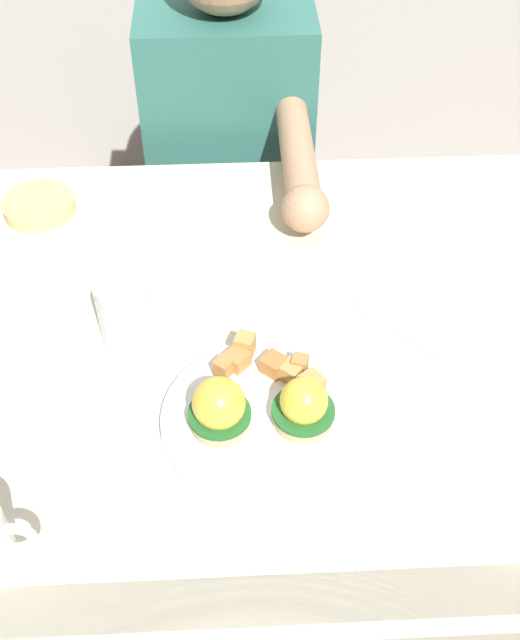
{
  "coord_description": "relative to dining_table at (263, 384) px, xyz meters",
  "views": [
    {
      "loc": [
        -0.04,
        -0.78,
        1.59
      ],
      "look_at": [
        -0.0,
        0.0,
        0.78
      ],
      "focal_mm": 43.57,
      "sensor_mm": 36.0,
      "label": 1
    }
  ],
  "objects": [
    {
      "name": "ground_plane",
      "position": [
        0.0,
        0.0,
        -0.63
      ],
      "size": [
        6.0,
        6.0,
        0.0
      ],
      "primitive_type": "plane",
      "color": "brown"
    },
    {
      "name": "fork",
      "position": [
        0.19,
        0.01,
        0.11
      ],
      "size": [
        0.12,
        0.12,
        0.0
      ],
      "color": "silver",
      "rests_on": "dining_table"
    },
    {
      "name": "side_plate",
      "position": [
        -0.37,
        0.31,
        0.12
      ],
      "size": [
        0.2,
        0.2,
        0.04
      ],
      "color": "white",
      "rests_on": "dining_table"
    },
    {
      "name": "diner_person",
      "position": [
        -0.03,
        0.6,
        0.02
      ],
      "size": [
        0.34,
        0.54,
        1.14
      ],
      "color": "#33333D",
      "rests_on": "ground_plane"
    },
    {
      "name": "eggs_benedict_plate",
      "position": [
        -0.01,
        -0.15,
        0.13
      ],
      "size": [
        0.27,
        0.27,
        0.09
      ],
      "color": "white",
      "rests_on": "dining_table"
    },
    {
      "name": "dining_table",
      "position": [
        0.0,
        0.0,
        0.0
      ],
      "size": [
        1.2,
        0.9,
        0.74
      ],
      "color": "beige",
      "rests_on": "ground_plane"
    },
    {
      "name": "water_glass_near",
      "position": [
        -0.2,
        0.01,
        0.15
      ],
      "size": [
        0.07,
        0.07,
        0.11
      ],
      "color": "silver",
      "rests_on": "dining_table"
    }
  ]
}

